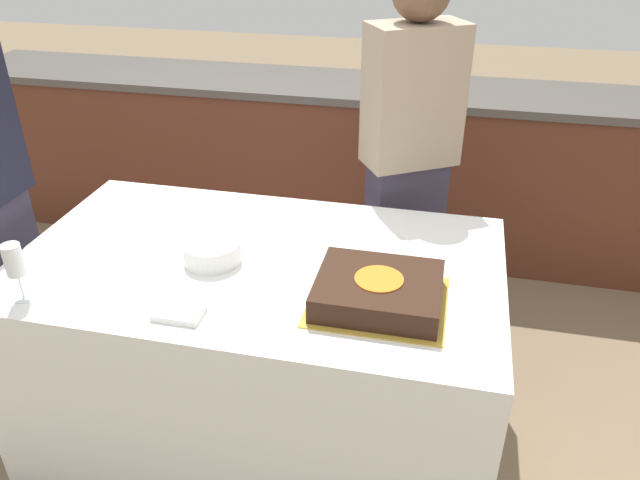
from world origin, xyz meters
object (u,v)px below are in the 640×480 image
wine_glass (14,262)px  cake (378,291)px  person_cutting_cake (408,163)px  plate_stack (212,251)px

wine_glass → cake: bearing=11.5°
wine_glass → person_cutting_cake: 1.50m
plate_stack → wine_glass: wine_glass is taller
cake → plate_stack: bearing=168.6°
person_cutting_cake → plate_stack: bearing=20.7°
plate_stack → person_cutting_cake: bearing=52.3°
plate_stack → cake: bearing=-11.4°
plate_stack → person_cutting_cake: size_ratio=0.12×
person_cutting_cake → wine_glass: bearing=13.8°
cake → wine_glass: wine_glass is taller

